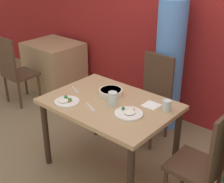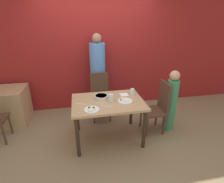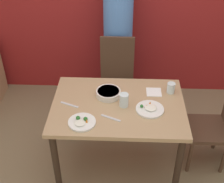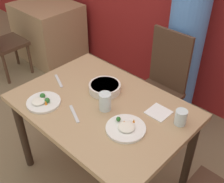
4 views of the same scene
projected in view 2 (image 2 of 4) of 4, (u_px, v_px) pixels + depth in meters
ground_plane at (108, 137)px, 3.21m from camera, size 10.00×10.00×0.00m
wall_back at (97, 51)px, 3.92m from camera, size 10.00×0.06×2.70m
dining_table at (108, 106)px, 2.96m from camera, size 1.19×0.84×0.75m
chair_adult_spot at (100, 96)px, 3.70m from camera, size 0.40×0.40×0.98m
chair_child_spot at (157, 107)px, 3.25m from camera, size 0.40×0.40×0.98m
person_adult at (98, 77)px, 3.88m from camera, size 0.33×0.33×1.75m
person_child at (171, 102)px, 3.27m from camera, size 0.21×0.21×1.19m
bowl_curry at (101, 97)px, 3.01m from camera, size 0.23×0.23×0.06m
plate_rice_adult at (125, 101)px, 2.90m from camera, size 0.25×0.25×0.05m
plate_rice_child at (92, 109)px, 2.62m from camera, size 0.23×0.23×0.06m
glass_water_tall at (111, 98)px, 2.89m from camera, size 0.08×0.08×0.12m
glass_water_short at (132, 91)px, 3.17m from camera, size 0.07×0.07×0.10m
napkin_folded at (124, 95)px, 3.16m from camera, size 0.14×0.14×0.01m
fork_steel at (82, 104)px, 2.82m from camera, size 0.17×0.09×0.01m
spoon_steel at (106, 106)px, 2.74m from camera, size 0.17×0.09×0.01m
background_table at (7, 106)px, 3.56m from camera, size 0.79×0.67×0.74m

